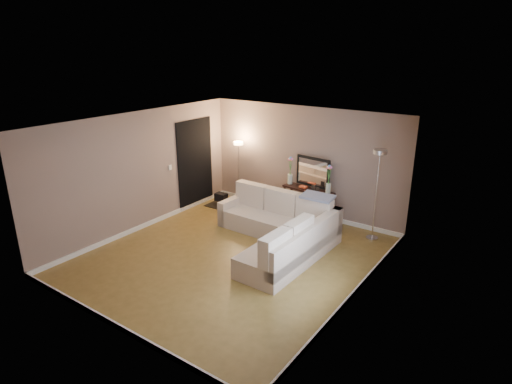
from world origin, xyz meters
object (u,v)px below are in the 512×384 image
Objects in this scene: console_table at (305,202)px; sectional_sofa at (281,229)px; floor_lamp_unlit at (378,177)px; floor_lamp_lit at (239,160)px.

sectional_sofa is at bearing -80.37° from console_table.
floor_lamp_unlit is (1.46, 1.34, 1.02)m from sectional_sofa.
floor_lamp_lit reaches higher than console_table.
floor_lamp_unlit is at bearing -1.91° from floor_lamp_lit.
floor_lamp_lit is 3.64m from floor_lamp_unlit.
floor_lamp_lit is at bearing 179.98° from console_table.
sectional_sofa is at bearing -137.35° from floor_lamp_unlit.
console_table is at bearing 175.95° from floor_lamp_unlit.
sectional_sofa is 1.37× the size of floor_lamp_unlit.
sectional_sofa is 2.74m from floor_lamp_lit.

